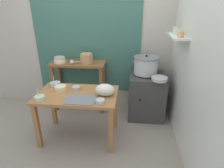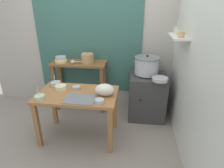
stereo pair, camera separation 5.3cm
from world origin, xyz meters
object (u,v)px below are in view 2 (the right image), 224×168
Objects in this scene: plastic_bag at (105,90)px; prep_bowl_1 at (56,84)px; back_shelf_table at (80,74)px; prep_table at (78,100)px; steamer_pot at (147,65)px; prep_bowl_2 at (61,87)px; serving_tray at (80,99)px; wide_pan at (160,79)px; stove_block at (147,96)px; prep_bowl_3 at (40,97)px; clay_pot at (88,58)px; prep_bowl_4 at (76,88)px; bowl_stack_enamel at (61,60)px; prep_bowl_0 at (100,101)px; ladle at (73,62)px.

plastic_bag is 1.62× the size of prep_bowl_1.
back_shelf_table is 3.71× the size of plastic_bag.
steamer_pot reaches higher than prep_table.
serving_tray is at bearing -36.65° from prep_bowl_2.
wide_pan is 1.49× the size of prep_bowl_2.
prep_table is at bearing -144.58° from stove_block.
prep_bowl_1 reaches higher than prep_bowl_3.
prep_bowl_2 is (-0.22, -0.75, -0.23)m from clay_pot.
prep_bowl_4 is at bearing -89.85° from clay_pot.
bowl_stack_enamel reaches higher than prep_bowl_0.
clay_pot reaches higher than plastic_bag.
clay_pot is 0.55× the size of serving_tray.
prep_bowl_1 reaches higher than prep_bowl_4.
clay_pot is at bearing 74.04° from prep_bowl_2.
plastic_bag is (0.30, 0.16, 0.08)m from serving_tray.
prep_bowl_3 is (-1.59, -0.68, -0.06)m from wide_pan.
ladle reaches higher than stove_block.
prep_bowl_2 is 0.35m from prep_bowl_3.
wide_pan is 2.13× the size of prep_bowl_0.
prep_bowl_3 is at bearing 179.16° from prep_bowl_0.
bowl_stack_enamel is 0.85× the size of ladle.
prep_bowl_1 is at bearing -170.96° from wide_pan.
serving_tray is 0.32m from prep_bowl_4.
clay_pot is at bearing 4.47° from bowl_stack_enamel.
prep_bowl_1 is (-1.35, -0.52, -0.17)m from steamer_pot.
clay_pot is 0.85× the size of plastic_bag.
bowl_stack_enamel is 1.72m from wide_pan.
back_shelf_table is 3.94× the size of ladle.
clay_pot is at bearing 97.68° from serving_tray.
bowl_stack_enamel is 1.77× the size of prep_bowl_4.
prep_bowl_1 is 0.98× the size of prep_bowl_2.
back_shelf_table reaches higher than prep_bowl_0.
stove_block reaches higher than prep_bowl_0.
stove_block is 1.22m from clay_pot.
prep_bowl_4 is (0.23, -0.62, -0.19)m from ladle.
prep_bowl_1 is (-1.39, -0.50, 0.37)m from stove_block.
steamer_pot is 1.15m from prep_bowl_0.
prep_bowl_4 is at bearing 114.75° from serving_tray.
back_shelf_table is (-0.21, 0.85, 0.07)m from prep_table.
steamer_pot is 0.95m from plastic_bag.
wide_pan is at bearing 15.55° from prep_bowl_4.
prep_bowl_0 is 0.72× the size of prep_bowl_3.
bowl_stack_enamel is at bearing 122.51° from prep_table.
clay_pot is 0.98m from plastic_bag.
prep_bowl_2 reaches higher than stove_block.
wide_pan reaches higher than stove_block.
steamer_pot is (0.97, 0.74, 0.31)m from prep_table.
prep_bowl_4 is at bearing -14.51° from prep_bowl_1.
ladle reaches higher than plastic_bag.
prep_table is at bearing -158.45° from wide_pan.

